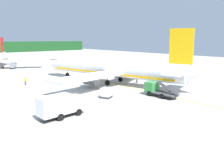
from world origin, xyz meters
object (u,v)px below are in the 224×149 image
at_px(service_truck_baggage, 61,105).
at_px(crew_loader_right, 137,79).
at_px(service_truck_fuel, 156,89).
at_px(crew_marshaller, 72,80).
at_px(cargo_container_near, 106,93).
at_px(airliner_foreground, 111,68).
at_px(crew_loader_left, 25,80).

xyz_separation_m(service_truck_baggage, crew_loader_right, (24.22, 9.43, -0.66)).
height_order(service_truck_fuel, crew_marshaller, service_truck_fuel).
distance_m(cargo_container_near, crew_marshaller, 13.77).
height_order(cargo_container_near, crew_marshaller, cargo_container_near).
bearing_deg(airliner_foreground, cargo_container_near, -133.60).
distance_m(airliner_foreground, service_truck_baggage, 23.79).
xyz_separation_m(airliner_foreground, crew_loader_right, (4.57, -3.87, -2.44)).
distance_m(airliner_foreground, crew_marshaller, 9.11).
height_order(airliner_foreground, crew_loader_left, airliner_foreground).
bearing_deg(airliner_foreground, service_truck_baggage, -145.89).
height_order(airliner_foreground, crew_marshaller, airliner_foreground).
height_order(airliner_foreground, service_truck_baggage, airliner_foreground).
distance_m(airliner_foreground, crew_loader_right, 6.47).
relative_size(airliner_foreground, crew_marshaller, 24.40).
xyz_separation_m(cargo_container_near, crew_loader_left, (-6.55, 20.12, 0.11)).
bearing_deg(service_truck_baggage, cargo_container_near, 19.48).
bearing_deg(crew_marshaller, crew_loader_left, 140.99).
distance_m(crew_marshaller, crew_loader_left, 10.19).
xyz_separation_m(crew_marshaller, crew_loader_left, (-7.91, 6.41, -0.01)).
distance_m(airliner_foreground, cargo_container_near, 13.47).
height_order(cargo_container_near, crew_loader_left, cargo_container_near).
relative_size(service_truck_baggage, crew_loader_right, 3.87).
relative_size(crew_loader_left, crew_loader_right, 1.04).
bearing_deg(cargo_container_near, crew_loader_left, 108.03).
distance_m(airliner_foreground, service_truck_fuel, 14.51).
relative_size(cargo_container_near, crew_loader_left, 1.38).
bearing_deg(crew_loader_left, service_truck_baggage, -99.45).
relative_size(service_truck_fuel, crew_marshaller, 3.74).
bearing_deg(service_truck_baggage, crew_marshaller, 55.71).
xyz_separation_m(airliner_foreground, crew_loader_left, (-15.68, 10.53, -2.40)).
bearing_deg(service_truck_fuel, service_truck_baggage, 176.99).
bearing_deg(crew_loader_right, service_truck_fuel, -120.23).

